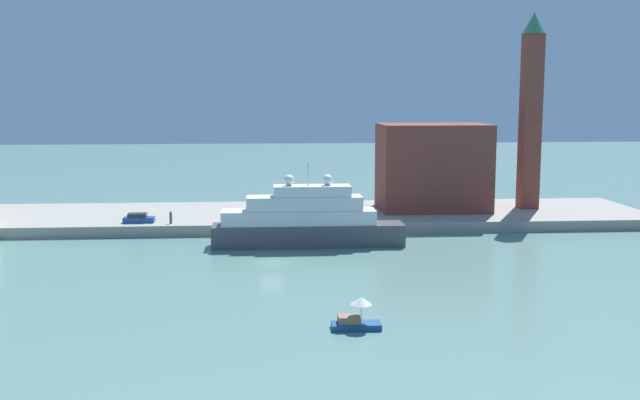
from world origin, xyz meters
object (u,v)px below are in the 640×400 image
object	(u,v)px
bell_tower	(531,106)
mooring_bollard	(286,220)
small_motorboat	(356,318)
harbor_building	(433,167)
large_yacht	(306,222)
parked_car	(139,218)
person_figure	(171,218)

from	to	relation	value
bell_tower	mooring_bollard	bearing A→B (deg)	-164.24
small_motorboat	harbor_building	xyz separation A→B (m)	(17.81, 52.02, 6.93)
small_motorboat	bell_tower	bearing A→B (deg)	58.18
large_yacht	parked_car	bearing A→B (deg)	155.61
large_yacht	harbor_building	size ratio (longest dim) A/B	1.50
large_yacht	parked_car	xyz separation A→B (m)	(-21.95, 9.95, -0.99)
parked_car	mooring_bollard	distance (m)	19.87
large_yacht	parked_car	size ratio (longest dim) A/B	5.74
small_motorboat	parked_car	size ratio (longest dim) A/B	0.96
bell_tower	person_figure	xyz separation A→B (m)	(-52.25, -10.09, -14.54)
bell_tower	mooring_bollard	size ratio (longest dim) A/B	42.02
small_motorboat	mooring_bollard	size ratio (longest dim) A/B	5.72
bell_tower	parked_car	bearing A→B (deg)	-171.08
parked_car	person_figure	xyz separation A→B (m)	(4.42, -1.19, 0.25)
small_motorboat	person_figure	xyz separation A→B (m)	(-19.70, 42.35, 1.36)
bell_tower	mooring_bollard	distance (m)	41.13
harbor_building	person_figure	bearing A→B (deg)	-165.55
parked_car	mooring_bollard	size ratio (longest dim) A/B	5.98
mooring_bollard	person_figure	bearing A→B (deg)	178.84
harbor_building	mooring_bollard	world-z (taller)	harbor_building
person_figure	bell_tower	bearing A→B (deg)	10.93
large_yacht	mooring_bollard	xyz separation A→B (m)	(-2.14, 8.45, -1.19)
person_figure	harbor_building	bearing A→B (deg)	14.45
person_figure	mooring_bollard	size ratio (longest dim) A/B	2.50
person_figure	parked_car	bearing A→B (deg)	164.91
small_motorboat	person_figure	distance (m)	46.73
parked_car	person_figure	world-z (taller)	person_figure
bell_tower	harbor_building	bearing A→B (deg)	-178.36
large_yacht	parked_car	distance (m)	24.12
harbor_building	mooring_bollard	distance (m)	25.01
harbor_building	person_figure	xyz separation A→B (m)	(-37.52, -9.67, -5.57)
parked_car	large_yacht	bearing A→B (deg)	-24.39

